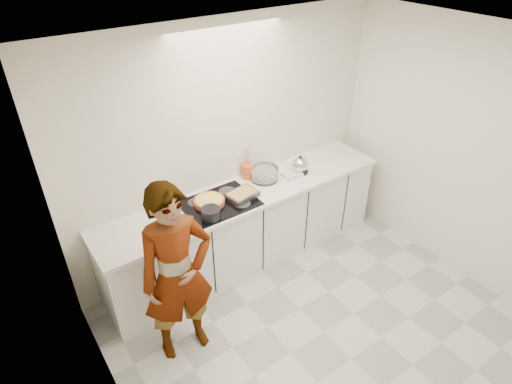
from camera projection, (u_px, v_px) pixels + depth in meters
floor at (324, 332)px, 4.06m from camera, size 3.60×3.20×0.00m
ceiling at (361, 55)px, 2.64m from camera, size 3.60×3.20×0.00m
wall_back at (229, 147)px, 4.44m from camera, size 3.60×0.00×2.60m
wall_left at (114, 332)px, 2.48m from camera, size 0.00×3.20×2.60m
wall_right at (468, 159)px, 4.23m from camera, size 0.02×3.20×2.60m
base_cabinets at (248, 228)px, 4.69m from camera, size 3.20×0.58×0.87m
countertop at (247, 194)px, 4.45m from camera, size 3.24×0.64×0.04m
hob at (219, 203)px, 4.25m from camera, size 0.72×0.54×0.01m
tart_dish at (209, 201)px, 4.22m from camera, size 0.32×0.32×0.05m
saucepan at (211, 213)px, 4.01m from camera, size 0.20×0.20×0.18m
baking_dish at (242, 195)px, 4.31m from camera, size 0.33×0.27×0.06m
mixing_bowl at (265, 174)px, 4.61m from camera, size 0.39×0.39×0.14m
tea_towel at (292, 174)px, 4.70m from camera, size 0.21×0.16×0.03m
kettle at (300, 165)px, 4.72m from camera, size 0.24×0.24×0.21m
utensil_crock at (248, 171)px, 4.63m from camera, size 0.16×0.16×0.16m
cook at (177, 275)px, 3.49m from camera, size 0.66×0.47×1.71m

